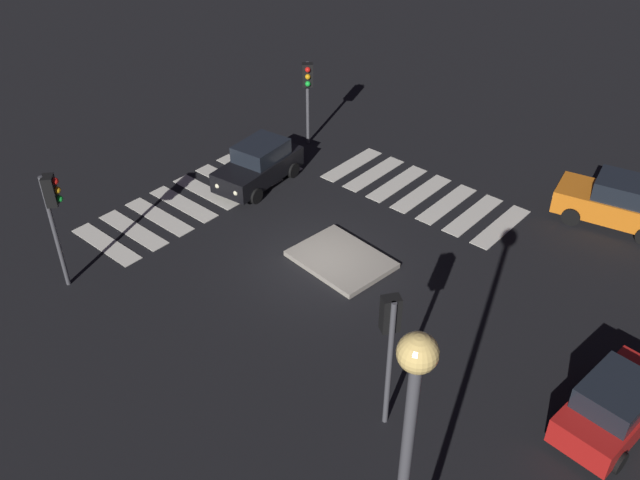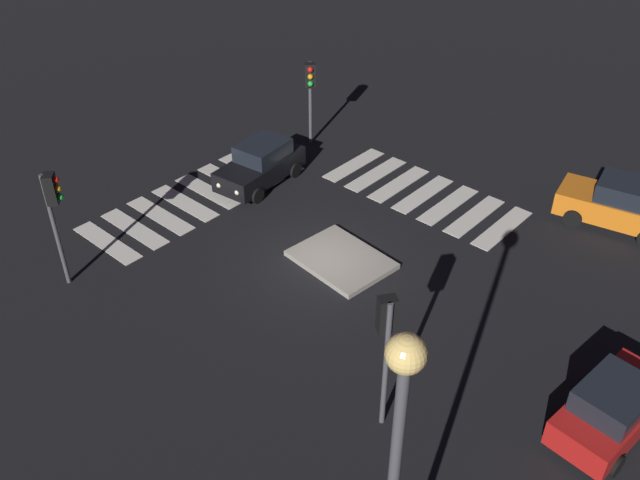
{
  "view_description": "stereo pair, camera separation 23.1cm",
  "coord_description": "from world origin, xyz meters",
  "px_view_note": "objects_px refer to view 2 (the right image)",
  "views": [
    {
      "loc": [
        -12.16,
        13.94,
        14.17
      ],
      "look_at": [
        0.0,
        0.0,
        1.0
      ],
      "focal_mm": 39.2,
      "sensor_mm": 36.0,
      "label": 1
    },
    {
      "loc": [
        -12.33,
        13.78,
        14.17
      ],
      "look_at": [
        0.0,
        0.0,
        1.0
      ],
      "focal_mm": 39.2,
      "sensor_mm": 36.0,
      "label": 2
    }
  ],
  "objects_px": {
    "traffic_light_north": "(53,203)",
    "traffic_light_east": "(310,84)",
    "car_red": "(613,407)",
    "traffic_light_west": "(386,331)",
    "car_orange": "(620,204)",
    "street_lamp": "(395,469)",
    "car_black": "(261,164)",
    "traffic_island": "(341,260)"
  },
  "relations": [
    {
      "from": "traffic_light_north",
      "to": "traffic_light_east",
      "type": "height_order",
      "value": "traffic_light_north"
    },
    {
      "from": "traffic_island",
      "to": "traffic_light_north",
      "type": "xyz_separation_m",
      "value": [
        5.75,
        6.57,
        2.93
      ]
    },
    {
      "from": "car_red",
      "to": "car_black",
      "type": "bearing_deg",
      "value": 85.41
    },
    {
      "from": "traffic_island",
      "to": "traffic_light_west",
      "type": "bearing_deg",
      "value": 139.05
    },
    {
      "from": "traffic_light_north",
      "to": "street_lamp",
      "type": "bearing_deg",
      "value": -57.62
    },
    {
      "from": "car_orange",
      "to": "street_lamp",
      "type": "distance_m",
      "value": 17.95
    },
    {
      "from": "traffic_island",
      "to": "traffic_light_east",
      "type": "xyz_separation_m",
      "value": [
        6.45,
        -5.54,
        2.68
      ]
    },
    {
      "from": "traffic_light_north",
      "to": "traffic_light_east",
      "type": "relative_size",
      "value": 1.09
    },
    {
      "from": "car_red",
      "to": "traffic_light_east",
      "type": "distance_m",
      "value": 17.33
    },
    {
      "from": "car_black",
      "to": "car_orange",
      "type": "height_order",
      "value": "car_orange"
    },
    {
      "from": "traffic_island",
      "to": "traffic_light_north",
      "type": "distance_m",
      "value": 9.21
    },
    {
      "from": "car_red",
      "to": "street_lamp",
      "type": "bearing_deg",
      "value": 177.84
    },
    {
      "from": "car_orange",
      "to": "traffic_light_east",
      "type": "height_order",
      "value": "traffic_light_east"
    },
    {
      "from": "car_black",
      "to": "traffic_island",
      "type": "bearing_deg",
      "value": 65.54
    },
    {
      "from": "car_black",
      "to": "car_red",
      "type": "height_order",
      "value": "car_black"
    },
    {
      "from": "car_red",
      "to": "traffic_light_east",
      "type": "bearing_deg",
      "value": 73.71
    },
    {
      "from": "car_red",
      "to": "traffic_light_west",
      "type": "relative_size",
      "value": 0.97
    },
    {
      "from": "car_orange",
      "to": "traffic_light_west",
      "type": "distance_m",
      "value": 12.85
    },
    {
      "from": "car_black",
      "to": "street_lamp",
      "type": "bearing_deg",
      "value": 46.42
    },
    {
      "from": "traffic_island",
      "to": "traffic_light_east",
      "type": "distance_m",
      "value": 8.91
    },
    {
      "from": "car_orange",
      "to": "car_red",
      "type": "bearing_deg",
      "value": 100.26
    },
    {
      "from": "car_black",
      "to": "street_lamp",
      "type": "distance_m",
      "value": 18.4
    },
    {
      "from": "traffic_island",
      "to": "car_red",
      "type": "xyz_separation_m",
      "value": [
        -9.54,
        0.86,
        0.71
      ]
    },
    {
      "from": "street_lamp",
      "to": "car_red",
      "type": "bearing_deg",
      "value": -97.67
    },
    {
      "from": "car_black",
      "to": "car_red",
      "type": "xyz_separation_m",
      "value": [
        -15.27,
        2.72,
        -0.02
      ]
    },
    {
      "from": "car_black",
      "to": "traffic_light_east",
      "type": "xyz_separation_m",
      "value": [
        0.72,
        -3.68,
        1.95
      ]
    },
    {
      "from": "street_lamp",
      "to": "traffic_light_west",
      "type": "bearing_deg",
      "value": -52.78
    },
    {
      "from": "traffic_light_north",
      "to": "street_lamp",
      "type": "relative_size",
      "value": 0.49
    },
    {
      "from": "traffic_light_west",
      "to": "traffic_light_north",
      "type": "height_order",
      "value": "traffic_light_north"
    },
    {
      "from": "street_lamp",
      "to": "car_black",
      "type": "bearing_deg",
      "value": -37.13
    },
    {
      "from": "car_black",
      "to": "car_orange",
      "type": "relative_size",
      "value": 0.92
    },
    {
      "from": "car_red",
      "to": "traffic_light_north",
      "type": "xyz_separation_m",
      "value": [
        15.3,
        5.71,
        2.22
      ]
    },
    {
      "from": "car_orange",
      "to": "traffic_light_east",
      "type": "relative_size",
      "value": 1.19
    },
    {
      "from": "traffic_island",
      "to": "traffic_light_north",
      "type": "relative_size",
      "value": 0.85
    },
    {
      "from": "traffic_light_west",
      "to": "traffic_light_north",
      "type": "relative_size",
      "value": 1.0
    },
    {
      "from": "traffic_island",
      "to": "street_lamp",
      "type": "relative_size",
      "value": 0.42
    },
    {
      "from": "car_orange",
      "to": "traffic_light_north",
      "type": "distance_m",
      "value": 19.0
    },
    {
      "from": "traffic_island",
      "to": "car_black",
      "type": "xyz_separation_m",
      "value": [
        5.72,
        -1.86,
        0.73
      ]
    },
    {
      "from": "traffic_light_north",
      "to": "street_lamp",
      "type": "distance_m",
      "value": 14.62
    },
    {
      "from": "traffic_island",
      "to": "street_lamp",
      "type": "height_order",
      "value": "street_lamp"
    },
    {
      "from": "traffic_light_north",
      "to": "car_orange",
      "type": "bearing_deg",
      "value": 3.47
    },
    {
      "from": "traffic_light_west",
      "to": "traffic_light_east",
      "type": "relative_size",
      "value": 1.08
    }
  ]
}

